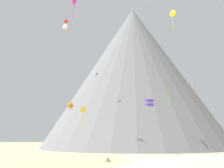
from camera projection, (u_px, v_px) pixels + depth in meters
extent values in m
ellipsoid|color=beige|center=(215.00, 168.00, 32.02)|extent=(12.78, 16.57, 3.13)
ellipsoid|color=beige|center=(166.00, 160.00, 44.01)|extent=(20.12, 16.98, 1.63)
cone|color=#668C4C|center=(108.00, 159.00, 40.01)|extent=(1.48, 1.48, 0.84)
cone|color=#568442|center=(216.00, 163.00, 35.86)|extent=(2.06, 2.06, 0.59)
cone|color=slate|center=(134.00, 75.00, 99.81)|extent=(95.98, 95.98, 56.24)
cone|color=slate|center=(109.00, 105.00, 91.55)|extent=(41.11, 41.11, 31.00)
cone|color=slate|center=(120.00, 99.00, 100.75)|extent=(46.11, 46.11, 38.05)
cube|color=#33BCDB|center=(195.00, 85.00, 71.17)|extent=(0.44, 1.26, 1.39)
cylinder|color=red|center=(194.00, 94.00, 70.64)|extent=(0.41, 0.10, 3.98)
cube|color=#5138B2|center=(149.00, 105.00, 47.85)|extent=(1.62, 1.64, 0.67)
cube|color=#5138B2|center=(149.00, 101.00, 48.01)|extent=(1.62, 1.64, 0.67)
cone|color=yellow|center=(173.00, 13.00, 67.22)|extent=(1.62, 1.36, 1.85)
cylinder|color=yellow|center=(173.00, 24.00, 66.61)|extent=(0.15, 0.65, 3.99)
cube|color=gold|center=(83.00, 110.00, 45.33)|extent=(1.04, 0.38, 0.93)
cylinder|color=gold|center=(83.00, 122.00, 44.85)|extent=(0.45, 0.57, 3.65)
cone|color=white|center=(65.00, 26.00, 67.31)|extent=(1.56, 0.64, 1.56)
cylinder|color=#E5668C|center=(65.00, 33.00, 66.93)|extent=(0.27, 0.16, 2.01)
cone|color=orange|center=(70.00, 105.00, 82.10)|extent=(2.08, 1.27, 1.96)
cylinder|color=pink|center=(70.00, 113.00, 81.55)|extent=(0.34, 0.33, 3.24)
cone|color=#8CD133|center=(168.00, 91.00, 67.67)|extent=(0.86, 1.56, 1.52)
cylinder|color=#8CD133|center=(169.00, 100.00, 67.16)|extent=(0.13, 0.26, 3.19)
cube|color=pink|center=(82.00, 52.00, 87.42)|extent=(0.68, 0.96, 0.98)
cylinder|color=teal|center=(82.00, 56.00, 87.13)|extent=(0.27, 0.23, 1.94)
cube|color=#D1339E|center=(74.00, 3.00, 63.92)|extent=(1.24, 1.23, 0.45)
cube|color=#D1339E|center=(74.00, 1.00, 64.00)|extent=(1.24, 1.23, 0.45)
cylinder|color=#D1339E|center=(73.00, 11.00, 63.42)|extent=(0.54, 0.67, 4.36)
cone|color=red|center=(66.00, 21.00, 76.01)|extent=(1.30, 0.61, 1.30)
cylinder|color=#5138B2|center=(65.00, 26.00, 75.65)|extent=(0.24, 0.41, 2.26)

